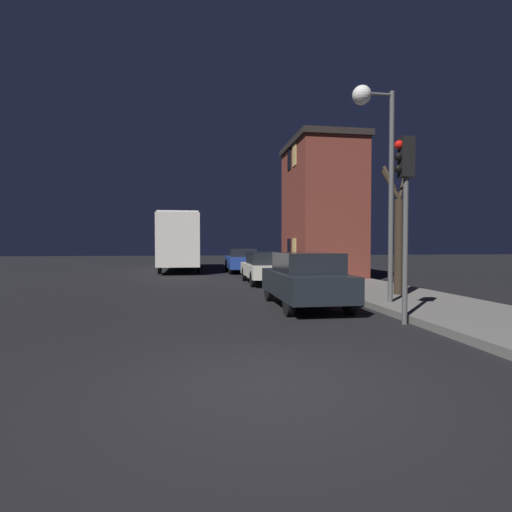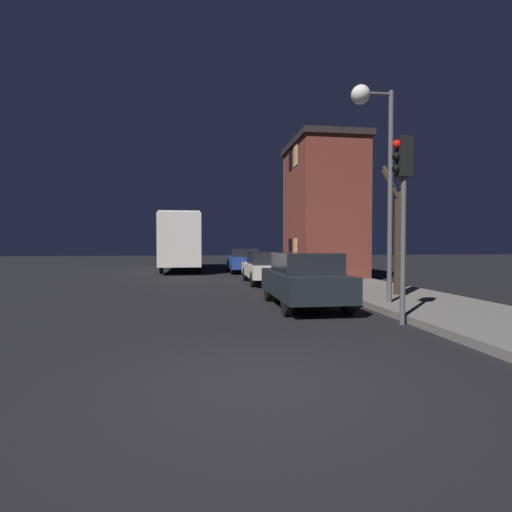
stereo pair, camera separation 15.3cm
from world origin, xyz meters
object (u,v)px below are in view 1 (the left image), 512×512
Objects in this scene: streetlamp at (375,139)px; car_far_lane at (242,260)px; bare_tree at (398,237)px; bus at (181,238)px; car_mid_lane at (266,267)px; traffic_light at (405,190)px; car_near_lane at (305,279)px.

streetlamp is 1.45× the size of car_far_lane.
streetlamp is 1.40× the size of bare_tree.
bus is at bearing 140.22° from car_far_lane.
car_mid_lane is (-3.36, 5.92, -1.29)m from bare_tree.
car_far_lane is (-3.65, 13.09, -1.27)m from bare_tree.
traffic_light is at bearing -98.20° from streetlamp.
car_mid_lane is at bearing -68.03° from bus.
streetlamp reaches higher than car_near_lane.
car_far_lane is at bearing 105.58° from bare_tree.
streetlamp is 15.38m from car_far_lane.
traffic_light is at bearing -74.36° from bus.
car_near_lane is at bearing -162.00° from bare_tree.
traffic_light is 3.82m from car_near_lane.
streetlamp is 2.81m from traffic_light.
car_mid_lane is at bearing 119.59° from bare_tree.
traffic_light is 1.02× the size of car_far_lane.
streetlamp reaches higher than car_far_lane.
bus reaches higher than car_far_lane.
traffic_light is 20.98m from bus.
car_far_lane is at bearing 95.83° from traffic_light.
car_far_lane is (3.92, -3.27, -1.44)m from bus.
bus is 11.35m from car_mid_lane.
bus reaches higher than car_near_lane.
car_mid_lane is at bearing 103.10° from streetlamp.
streetlamp is at bearing -76.90° from car_mid_lane.
car_near_lane is 1.02× the size of car_far_lane.
bus is (-5.97, 17.99, -2.50)m from streetlamp.
car_mid_lane is at bearing -87.72° from car_far_lane.
traffic_light is 0.99× the size of car_near_lane.
traffic_light reaches higher than car_mid_lane.
traffic_light is 0.94× the size of car_mid_lane.
traffic_light is 4.40m from bare_tree.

